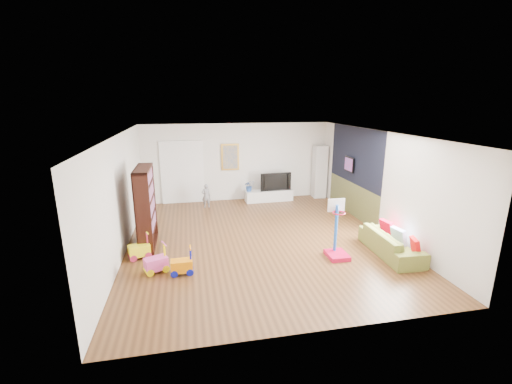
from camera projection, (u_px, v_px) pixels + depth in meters
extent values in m
cube|color=brown|center=(259.00, 239.00, 8.81)|extent=(6.50, 7.50, 0.00)
cube|color=white|center=(259.00, 133.00, 8.11)|extent=(6.50, 7.50, 0.00)
cube|color=silver|center=(237.00, 162.00, 12.01)|extent=(6.50, 0.00, 2.70)
cube|color=silver|center=(313.00, 252.00, 4.91)|extent=(6.50, 0.00, 2.70)
cube|color=white|center=(121.00, 195.00, 7.84)|extent=(0.00, 7.50, 2.70)
cube|color=silver|center=(379.00, 182.00, 9.08)|extent=(0.00, 7.50, 2.70)
cube|color=black|center=(355.00, 156.00, 10.27)|extent=(0.01, 3.20, 1.70)
cube|color=brown|center=(352.00, 199.00, 10.62)|extent=(0.01, 3.20, 1.00)
cube|color=white|center=(183.00, 173.00, 11.69)|extent=(1.45, 0.06, 2.10)
cube|color=gold|center=(230.00, 157.00, 11.87)|extent=(0.62, 0.06, 0.92)
cube|color=#7F3F8C|center=(349.00, 164.00, 10.53)|extent=(0.04, 0.56, 0.46)
cube|color=silver|center=(269.00, 196.00, 12.10)|extent=(1.69, 0.48, 0.39)
cube|color=silver|center=(319.00, 172.00, 12.42)|extent=(0.46, 0.46, 1.90)
cube|color=black|center=(146.00, 207.00, 8.20)|extent=(0.35, 1.33, 1.94)
imported|color=olive|center=(391.00, 243.00, 7.89)|extent=(0.79, 1.87, 0.54)
cube|color=#B80C35|center=(339.00, 230.00, 7.62)|extent=(0.47, 0.57, 1.34)
cube|color=yellow|center=(139.00, 246.00, 7.67)|extent=(0.52, 0.41, 0.60)
cube|color=orange|center=(182.00, 261.00, 6.96)|extent=(0.44, 0.28, 0.58)
cube|color=#EB4DA8|center=(156.00, 259.00, 7.04)|extent=(0.53, 0.43, 0.61)
imported|color=gray|center=(206.00, 196.00, 11.30)|extent=(0.30, 0.21, 0.80)
imported|color=black|center=(275.00, 181.00, 12.02)|extent=(1.11, 0.22, 0.63)
imported|color=#274B91|center=(249.00, 186.00, 11.87)|extent=(0.38, 0.34, 0.39)
cube|color=red|center=(415.00, 246.00, 7.35)|extent=(0.18, 0.37, 0.35)
cube|color=silver|center=(399.00, 236.00, 7.88)|extent=(0.16, 0.40, 0.39)
cube|color=#A8001E|center=(387.00, 228.00, 8.41)|extent=(0.17, 0.39, 0.38)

